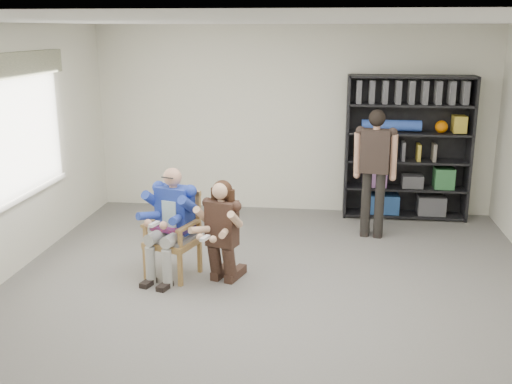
% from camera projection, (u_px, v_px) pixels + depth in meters
% --- Properties ---
extents(room_shell, '(6.00, 7.00, 2.80)m').
position_uv_depth(room_shell, '(269.00, 174.00, 5.70)').
color(room_shell, white).
rests_on(room_shell, ground).
extents(floor, '(6.00, 7.00, 0.01)m').
position_uv_depth(floor, '(268.00, 308.00, 6.07)').
color(floor, slate).
rests_on(floor, ground).
extents(window_left, '(0.16, 2.00, 1.75)m').
position_uv_depth(window_left, '(25.00, 127.00, 6.94)').
color(window_left, silver).
rests_on(window_left, room_shell).
extents(armchair, '(0.71, 0.69, 0.98)m').
position_uv_depth(armchair, '(172.00, 235.00, 6.74)').
color(armchair, '#AB7E40').
rests_on(armchair, floor).
extents(seated_man, '(0.75, 0.89, 1.27)m').
position_uv_depth(seated_man, '(172.00, 223.00, 6.70)').
color(seated_man, navy).
rests_on(seated_man, floor).
extents(kneeling_woman, '(0.70, 0.89, 1.16)m').
position_uv_depth(kneeling_woman, '(221.00, 233.00, 6.53)').
color(kneeling_woman, '#342218').
rests_on(kneeling_woman, floor).
extents(bookshelf, '(1.80, 0.38, 2.10)m').
position_uv_depth(bookshelf, '(407.00, 148.00, 8.73)').
color(bookshelf, black).
rests_on(bookshelf, floor).
extents(standing_man, '(0.58, 0.39, 1.73)m').
position_uv_depth(standing_man, '(374.00, 175.00, 7.93)').
color(standing_man, '#2C221D').
rests_on(standing_man, floor).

